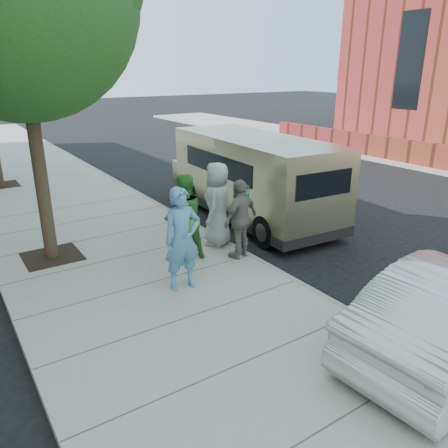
{
  "coord_description": "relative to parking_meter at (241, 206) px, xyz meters",
  "views": [
    {
      "loc": [
        -4.05,
        -7.17,
        4.1
      ],
      "look_at": [
        0.62,
        -0.16,
        1.1
      ],
      "focal_mm": 35.0,
      "sensor_mm": 36.0,
      "label": 1
    }
  ],
  "objects": [
    {
      "name": "sidewalk",
      "position": [
        -2.25,
        -0.13,
        -1.23
      ],
      "size": [
        5.0,
        60.0,
        0.15
      ],
      "primitive_type": "cube",
      "color": "gray",
      "rests_on": "ground"
    },
    {
      "name": "person_striped_polo",
      "position": [
        -0.05,
        -0.06,
        -0.28
      ],
      "size": [
        1.11,
        0.7,
        1.76
      ],
      "primitive_type": "imported",
      "rotation": [
        0.0,
        0.0,
        3.43
      ],
      "color": "slate",
      "rests_on": "sidewalk"
    },
    {
      "name": "person_officer",
      "position": [
        -1.79,
        -0.62,
        -0.17
      ],
      "size": [
        0.75,
        0.52,
        1.97
      ],
      "primitive_type": "imported",
      "rotation": [
        0.0,
        0.0,
        -0.06
      ],
      "color": "#5590B5",
      "rests_on": "sidewalk"
    },
    {
      "name": "person_gray_shirt",
      "position": [
        -0.05,
        0.86,
        -0.17
      ],
      "size": [
        1.13,
        1.12,
        1.97
      ],
      "primitive_type": "imported",
      "rotation": [
        0.0,
        0.0,
        3.9
      ],
      "color": "#A0A0A3",
      "rests_on": "sidewalk"
    },
    {
      "name": "person_green_shirt",
      "position": [
        -1.14,
        0.49,
        -0.21
      ],
      "size": [
        0.98,
        0.79,
        1.9
      ],
      "primitive_type": "imported",
      "rotation": [
        0.0,
        0.0,
        3.22
      ],
      "color": "#31812A",
      "rests_on": "sidewalk"
    },
    {
      "name": "van",
      "position": [
        2.06,
        2.38,
        -0.06
      ],
      "size": [
        2.53,
        6.47,
        2.35
      ],
      "rotation": [
        0.0,
        0.0,
        -0.07
      ],
      "color": "tan",
      "rests_on": "ground"
    },
    {
      "name": "ground",
      "position": [
        -1.25,
        -0.13,
        -1.3
      ],
      "size": [
        120.0,
        120.0,
        0.0
      ],
      "primitive_type": "plane",
      "color": "black",
      "rests_on": "ground"
    },
    {
      "name": "parking_meter",
      "position": [
        0.0,
        0.0,
        0.0
      ],
      "size": [
        0.34,
        0.15,
        1.59
      ],
      "rotation": [
        0.0,
        0.0,
        -0.12
      ],
      "color": "gray",
      "rests_on": "sidewalk"
    },
    {
      "name": "curb_face",
      "position": [
        0.19,
        -0.13,
        -1.23
      ],
      "size": [
        0.12,
        60.0,
        0.16
      ],
      "primitive_type": "cube",
      "color": "gray",
      "rests_on": "ground"
    }
  ]
}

